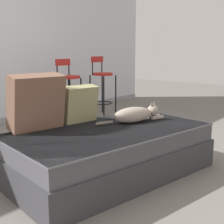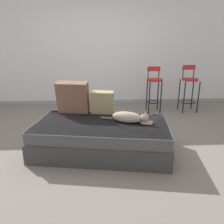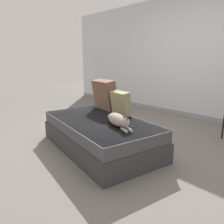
{
  "view_description": "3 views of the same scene",
  "coord_description": "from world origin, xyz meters",
  "views": [
    {
      "loc": [
        -2.07,
        -2.15,
        1.12
      ],
      "look_at": [
        0.15,
        -0.3,
        0.55
      ],
      "focal_mm": 50.0,
      "sensor_mm": 36.0,
      "label": 1
    },
    {
      "loc": [
        -0.02,
        -3.22,
        1.47
      ],
      "look_at": [
        0.15,
        -0.3,
        0.55
      ],
      "focal_mm": 35.0,
      "sensor_mm": 36.0,
      "label": 2
    },
    {
      "loc": [
        2.27,
        -2.27,
        1.25
      ],
      "look_at": [
        0.15,
        -0.3,
        0.55
      ],
      "focal_mm": 35.0,
      "sensor_mm": 36.0,
      "label": 3
    }
  ],
  "objects": [
    {
      "name": "ground_plane",
      "position": [
        0.0,
        0.0,
        0.0
      ],
      "size": [
        16.0,
        16.0,
        0.0
      ],
      "primitive_type": "plane",
      "color": "#66605B",
      "rests_on": "ground"
    },
    {
      "name": "wall_back_panel",
      "position": [
        0.0,
        2.25,
        1.3
      ],
      "size": [
        8.0,
        0.1,
        2.6
      ],
      "primitive_type": "cube",
      "color": "silver",
      "rests_on": "ground"
    },
    {
      "name": "wall_baseboard_trim",
      "position": [
        0.0,
        2.2,
        0.04
      ],
      "size": [
        8.0,
        0.02,
        0.09
      ],
      "primitive_type": "cube",
      "color": "gray",
      "rests_on": "ground"
    },
    {
      "name": "couch",
      "position": [
        0.0,
        -0.4,
        0.22
      ],
      "size": [
        1.97,
        1.28,
        0.43
      ],
      "color": "#353539",
      "rests_on": "ground"
    },
    {
      "name": "throw_pillow_corner",
      "position": [
        -0.43,
        0.08,
        0.67
      ],
      "size": [
        0.51,
        0.32,
        0.5
      ],
      "color": "brown",
      "rests_on": "couch"
    },
    {
      "name": "throw_pillow_middle",
      "position": [
        0.02,
        0.0,
        0.61
      ],
      "size": [
        0.37,
        0.23,
        0.36
      ],
      "color": "#847F56",
      "rests_on": "couch"
    },
    {
      "name": "cat",
      "position": [
        0.38,
        -0.41,
        0.5
      ],
      "size": [
        0.71,
        0.34,
        0.19
      ],
      "color": "gray",
      "rests_on": "couch"
    },
    {
      "name": "bar_stool_near_window",
      "position": [
        1.17,
        1.42,
        0.6
      ],
      "size": [
        0.34,
        0.34,
        0.99
      ],
      "color": "black",
      "rests_on": "ground"
    },
    {
      "name": "bar_stool_by_doorway",
      "position": [
        1.95,
        1.42,
        0.57
      ],
      "size": [
        0.34,
        0.34,
        1.01
      ],
      "color": "black",
      "rests_on": "ground"
    }
  ]
}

